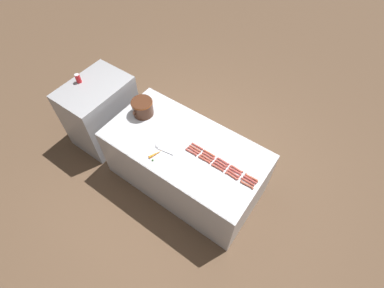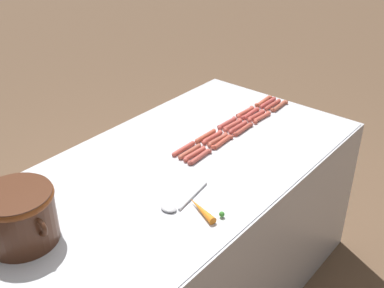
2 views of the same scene
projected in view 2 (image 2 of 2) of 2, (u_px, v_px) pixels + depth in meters
The scene contains 24 objects.
griddle_counter at pixel (175, 237), 2.41m from camera, with size 1.02×1.97×0.84m.
hot_dog_0 at pixel (279, 106), 2.74m from camera, with size 0.03×0.16×0.02m.
hot_dog_1 at pixel (262, 117), 2.61m from camera, with size 0.03×0.16×0.02m.
hot_dog_2 at pixel (243, 129), 2.49m from camera, with size 0.03×0.16×0.02m.
hot_dog_3 at pixel (222, 142), 2.37m from camera, with size 0.03×0.16×0.02m.
hot_dog_4 at pixel (200, 157), 2.25m from camera, with size 0.03×0.16×0.02m.
hot_dog_5 at pixel (273, 105), 2.75m from camera, with size 0.02×0.16×0.02m.
hot_dog_6 at pixel (256, 116), 2.63m from camera, with size 0.03×0.16×0.02m.
hot_dog_7 at pixel (238, 127), 2.51m from camera, with size 0.03×0.16×0.02m.
hot_dog_8 at pixel (218, 140), 2.40m from camera, with size 0.03×0.16×0.02m.
hot_dog_9 at pixel (195, 154), 2.28m from camera, with size 0.03×0.16×0.02m.
hot_dog_10 at pixel (268, 103), 2.78m from camera, with size 0.03×0.16×0.02m.
hot_dog_11 at pixel (250, 113), 2.65m from camera, with size 0.03×0.16×0.02m.
hot_dog_12 at pixel (232, 125), 2.53m from camera, with size 0.03×0.16×0.02m.
hot_dog_13 at pixel (212, 137), 2.42m from camera, with size 0.03×0.16×0.02m.
hot_dog_14 at pixel (190, 151), 2.30m from camera, with size 0.02×0.16×0.02m.
hot_dog_15 at pixel (264, 101), 2.80m from camera, with size 0.03×0.16×0.02m.
hot_dog_16 at pixel (245, 112), 2.67m from camera, with size 0.03×0.16×0.02m.
hot_dog_17 at pixel (227, 123), 2.55m from camera, with size 0.03×0.16×0.02m.
hot_dog_18 at pixel (206, 136), 2.43m from camera, with size 0.03×0.16×0.02m.
hot_dog_19 at pixel (184, 149), 2.32m from camera, with size 0.02×0.16×0.02m.
bean_pot at pixel (19, 214), 1.71m from camera, with size 0.34×0.27×0.21m.
serving_spoon at pixel (177, 204), 1.94m from camera, with size 0.08×0.27×0.02m.
carrot at pixel (203, 210), 1.89m from camera, with size 0.18×0.09×0.03m.
Camera 2 is at (-1.25, 1.37, 2.02)m, focal length 44.65 mm.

